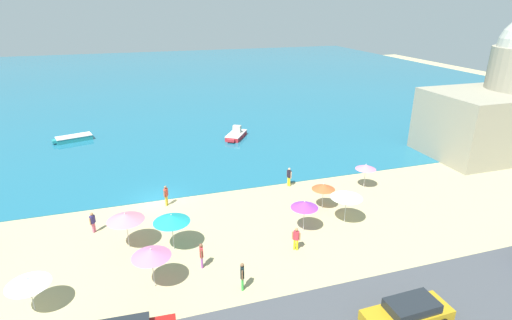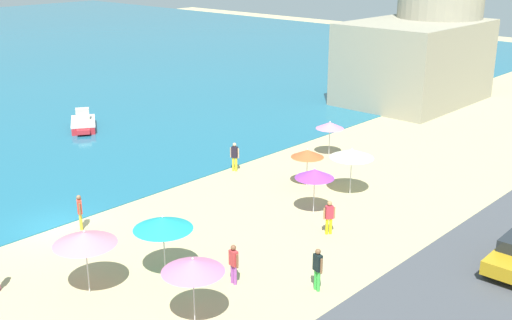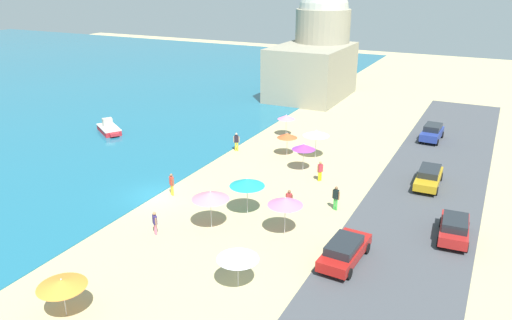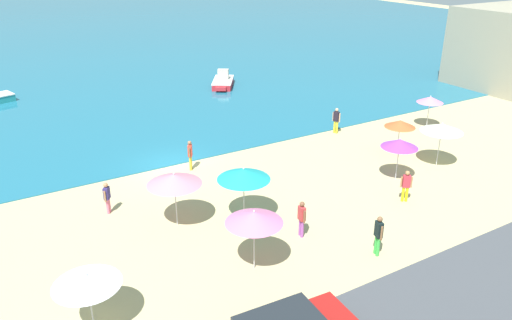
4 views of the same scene
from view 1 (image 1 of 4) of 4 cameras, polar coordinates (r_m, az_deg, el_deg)
ground_plane at (r=34.30m, az=-13.98°, el=-5.70°), size 160.00×160.00×0.00m
sea at (r=87.02m, az=-16.79°, el=10.55°), size 150.00×110.00×0.05m
beach_umbrella_0 at (r=26.67m, az=-11.99°, el=-8.17°), size 2.42×2.42×2.65m
beach_umbrella_1 at (r=31.81m, az=9.62°, el=-3.78°), size 1.84×1.84×2.18m
beach_umbrella_2 at (r=27.68m, az=-18.16°, el=-7.74°), size 2.45×2.45×2.62m
beach_umbrella_3 at (r=29.91m, az=12.83°, el=-4.85°), size 2.37×2.37×2.62m
beach_umbrella_4 at (r=24.67m, az=-29.82°, el=-14.84°), size 2.24×2.24×2.12m
beach_umbrella_5 at (r=28.42m, az=6.95°, el=-6.35°), size 1.96×1.96×2.42m
beach_umbrella_8 at (r=23.67m, az=-14.77°, el=-12.71°), size 2.24×2.24×2.60m
beach_umbrella_9 at (r=36.13m, az=15.42°, el=-0.95°), size 1.79×1.79×2.26m
bather_0 at (r=35.65m, az=4.75°, el=-2.26°), size 0.35×0.53×1.76m
bather_1 at (r=23.50m, az=-1.96°, el=-16.08°), size 0.31×0.55×1.78m
bather_2 at (r=33.00m, az=-12.73°, el=-4.83°), size 0.37×0.51×1.74m
bather_3 at (r=30.92m, az=-22.30°, el=-8.11°), size 0.39×0.48×1.58m
bather_4 at (r=25.41m, az=-7.80°, el=-13.19°), size 0.27×0.57×1.70m
bather_5 at (r=26.91m, az=5.75°, el=-10.97°), size 0.48×0.39×1.66m
parked_car_0 at (r=22.84m, az=20.90°, el=-19.71°), size 4.62×1.89×1.39m
skiff_nearshore at (r=52.07m, az=-24.63°, el=2.84°), size 4.51×2.62×0.61m
skiff_offshore at (r=48.44m, az=-2.86°, el=3.62°), size 3.38×4.11×1.44m
harbor_fortress at (r=50.19m, az=32.18°, el=7.00°), size 13.63×8.78×14.38m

